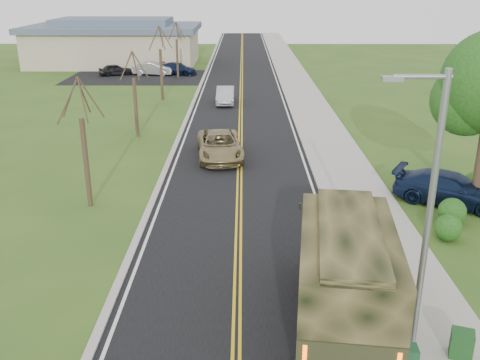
{
  "coord_description": "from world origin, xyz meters",
  "views": [
    {
      "loc": [
        0.18,
        -13.13,
        9.89
      ],
      "look_at": [
        0.05,
        8.64,
        1.8
      ],
      "focal_mm": 40.0,
      "sensor_mm": 36.0,
      "label": 1
    }
  ],
  "objects_px": {
    "military_truck": "(345,266)",
    "pickup_navy": "(451,189)",
    "suv_champagne": "(220,145)",
    "utility_box_near": "(462,344)",
    "sedan_silver": "(225,95)",
    "utility_box_far": "(407,357)"
  },
  "relations": [
    {
      "from": "military_truck",
      "to": "suv_champagne",
      "type": "distance_m",
      "value": 17.3
    },
    {
      "from": "military_truck",
      "to": "pickup_navy",
      "type": "distance_m",
      "value": 11.87
    },
    {
      "from": "suv_champagne",
      "to": "sedan_silver",
      "type": "distance_m",
      "value": 15.2
    },
    {
      "from": "military_truck",
      "to": "sedan_silver",
      "type": "bearing_deg",
      "value": 105.15
    },
    {
      "from": "military_truck",
      "to": "pickup_navy",
      "type": "xyz_separation_m",
      "value": [
        6.78,
        9.65,
        -1.34
      ]
    },
    {
      "from": "suv_champagne",
      "to": "utility_box_far",
      "type": "bearing_deg",
      "value": -78.94
    },
    {
      "from": "suv_champagne",
      "to": "pickup_navy",
      "type": "distance_m",
      "value": 13.19
    },
    {
      "from": "utility_box_far",
      "to": "utility_box_near",
      "type": "bearing_deg",
      "value": 19.28
    },
    {
      "from": "pickup_navy",
      "to": "utility_box_near",
      "type": "distance_m",
      "value": 11.74
    },
    {
      "from": "utility_box_near",
      "to": "utility_box_far",
      "type": "height_order",
      "value": "utility_box_near"
    },
    {
      "from": "suv_champagne",
      "to": "military_truck",
      "type": "bearing_deg",
      "value": -81.54
    },
    {
      "from": "military_truck",
      "to": "sedan_silver",
      "type": "relative_size",
      "value": 1.78
    },
    {
      "from": "utility_box_near",
      "to": "utility_box_far",
      "type": "bearing_deg",
      "value": -144.43
    },
    {
      "from": "sedan_silver",
      "to": "utility_box_far",
      "type": "relative_size",
      "value": 6.56
    },
    {
      "from": "sedan_silver",
      "to": "pickup_navy",
      "type": "bearing_deg",
      "value": -63.24
    },
    {
      "from": "pickup_navy",
      "to": "military_truck",
      "type": "bearing_deg",
      "value": 174.97
    },
    {
      "from": "suv_champagne",
      "to": "utility_box_near",
      "type": "relative_size",
      "value": 6.89
    },
    {
      "from": "military_truck",
      "to": "utility_box_near",
      "type": "bearing_deg",
      "value": -18.75
    },
    {
      "from": "military_truck",
      "to": "pickup_navy",
      "type": "relative_size",
      "value": 1.46
    },
    {
      "from": "utility_box_far",
      "to": "pickup_navy",
      "type": "bearing_deg",
      "value": 68.62
    },
    {
      "from": "pickup_navy",
      "to": "sedan_silver",
      "type": "bearing_deg",
      "value": 57.02
    },
    {
      "from": "sedan_silver",
      "to": "pickup_navy",
      "type": "height_order",
      "value": "pickup_navy"
    }
  ]
}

